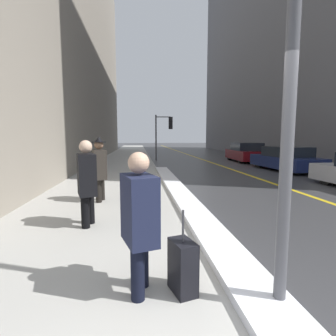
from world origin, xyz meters
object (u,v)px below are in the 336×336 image
at_px(traffic_light_near, 165,128).
at_px(pedestrian_with_shoulder_bag, 139,217).
at_px(parked_car_navy, 286,159).
at_px(parked_car_maroon, 246,153).
at_px(lamp_post, 294,13).
at_px(pedestrian_in_fedora, 100,166).
at_px(pedestrian_trailing, 87,179).
at_px(rolling_suitcase, 183,267).

xyz_separation_m(traffic_light_near, pedestrian_with_shoulder_bag, (-2.09, -17.00, -1.57)).
bearing_deg(parked_car_navy, parked_car_maroon, -3.51).
distance_m(lamp_post, pedestrian_in_fedora, 5.67).
bearing_deg(parked_car_maroon, pedestrian_with_shoulder_bag, 156.80).
bearing_deg(traffic_light_near, lamp_post, -86.89).
bearing_deg(pedestrian_trailing, rolling_suitcase, 15.15).
xyz_separation_m(pedestrian_in_fedora, parked_car_maroon, (8.78, 10.99, -0.32)).
xyz_separation_m(lamp_post, parked_car_navy, (6.31, 10.56, -2.23)).
bearing_deg(pedestrian_trailing, traffic_light_near, 152.08).
height_order(pedestrian_trailing, rolling_suitcase, pedestrian_trailing).
xyz_separation_m(traffic_light_near, rolling_suitcase, (-1.62, -17.05, -2.15)).
bearing_deg(pedestrian_trailing, lamp_post, 24.47).
distance_m(pedestrian_in_fedora, parked_car_maroon, 14.07).
height_order(lamp_post, pedestrian_trailing, lamp_post).
bearing_deg(pedestrian_trailing, parked_car_maroon, 129.96).
bearing_deg(pedestrian_in_fedora, lamp_post, 10.77).
bearing_deg(pedestrian_with_shoulder_bag, parked_car_maroon, 137.06).
height_order(parked_car_navy, rolling_suitcase, parked_car_navy).
bearing_deg(lamp_post, parked_car_navy, 59.13).
xyz_separation_m(lamp_post, traffic_light_near, (0.69, 17.43, -0.38)).
height_order(pedestrian_trailing, parked_car_navy, pedestrian_trailing).
height_order(pedestrian_trailing, pedestrian_in_fedora, pedestrian_in_fedora).
xyz_separation_m(lamp_post, pedestrian_trailing, (-2.38, 2.78, -1.90)).
distance_m(lamp_post, parked_car_maroon, 17.14).
bearing_deg(rolling_suitcase, pedestrian_trailing, -164.85).
bearing_deg(pedestrian_with_shoulder_bag, parked_car_navy, 126.62).
relative_size(pedestrian_trailing, pedestrian_in_fedora, 0.96).
height_order(pedestrian_with_shoulder_bag, rolling_suitcase, pedestrian_with_shoulder_bag).
distance_m(pedestrian_with_shoulder_bag, pedestrian_trailing, 2.54).
height_order(pedestrian_with_shoulder_bag, pedestrian_trailing, pedestrian_trailing).
distance_m(lamp_post, traffic_light_near, 17.45).
distance_m(parked_car_navy, parked_car_maroon, 5.21).
xyz_separation_m(lamp_post, rolling_suitcase, (-0.92, 0.38, -2.52)).
bearing_deg(parked_car_navy, pedestrian_with_shoulder_bag, 139.75).
distance_m(pedestrian_trailing, pedestrian_in_fedora, 2.00).
xyz_separation_m(pedestrian_trailing, rolling_suitcase, (1.46, -2.40, -0.63)).
xyz_separation_m(pedestrian_with_shoulder_bag, pedestrian_trailing, (-0.98, 2.34, 0.06)).
relative_size(lamp_post, pedestrian_with_shoulder_bag, 2.98).
relative_size(pedestrian_trailing, rolling_suitcase, 1.76).
bearing_deg(parked_car_navy, lamp_post, 146.18).
bearing_deg(pedestrian_with_shoulder_bag, traffic_light_near, 156.91).
distance_m(traffic_light_near, rolling_suitcase, 17.26).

